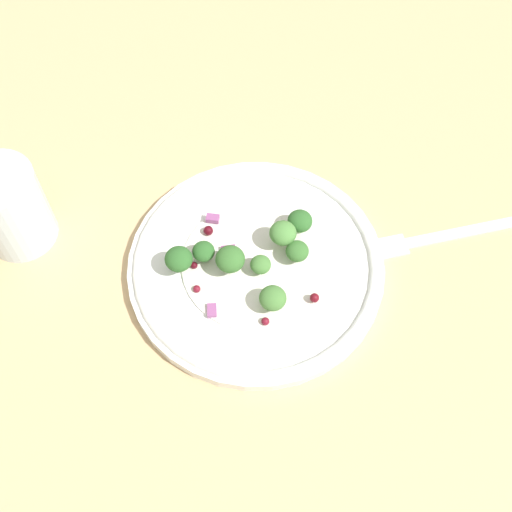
{
  "coord_description": "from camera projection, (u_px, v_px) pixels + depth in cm",
  "views": [
    {
      "loc": [
        -6.75,
        -30.56,
        59.15
      ],
      "look_at": [
        -2.82,
        2.31,
        2.7
      ],
      "focal_mm": 47.83,
      "sensor_mm": 36.0,
      "label": 1
    }
  ],
  "objects": [
    {
      "name": "broccoli_floret_5",
      "position": [
        284.0,
        233.0,
        0.66
      ],
      "size": [
        2.65,
        2.65,
        2.68
      ],
      "color": "#9EC684",
      "rests_on": "plate"
    },
    {
      "name": "onion_bit_1",
      "position": [
        213.0,
        218.0,
        0.69
      ],
      "size": [
        1.49,
        1.15,
        0.56
      ],
      "primitive_type": "cube",
      "rotation": [
        0.0,
        0.0,
        1.31
      ],
      "color": "#934C84",
      "rests_on": "plate"
    },
    {
      "name": "cranberry_5",
      "position": [
        314.0,
        298.0,
        0.64
      ],
      "size": [
        0.9,
        0.9,
        0.9
      ],
      "primitive_type": "sphere",
      "color": "maroon",
      "rests_on": "plate"
    },
    {
      "name": "broccoli_floret_3",
      "position": [
        273.0,
        299.0,
        0.63
      ],
      "size": [
        2.56,
        2.56,
        2.59
      ],
      "color": "#ADD18E",
      "rests_on": "plate"
    },
    {
      "name": "cranberry_4",
      "position": [
        197.0,
        292.0,
        0.65
      ],
      "size": [
        0.75,
        0.75,
        0.75
      ],
      "primitive_type": "sphere",
      "color": "maroon",
      "rests_on": "plate"
    },
    {
      "name": "broccoli_floret_7",
      "position": [
        297.0,
        251.0,
        0.66
      ],
      "size": [
        2.25,
        2.25,
        2.28
      ],
      "color": "#9EC684",
      "rests_on": "plate"
    },
    {
      "name": "broccoli_floret_2",
      "position": [
        261.0,
        265.0,
        0.65
      ],
      "size": [
        2.01,
        2.01,
        2.04
      ],
      "color": "#8EB77A",
      "rests_on": "plate"
    },
    {
      "name": "fork",
      "position": [
        448.0,
        235.0,
        0.7
      ],
      "size": [
        18.69,
        3.81,
        0.5
      ],
      "color": "silver",
      "rests_on": "ground_plane"
    },
    {
      "name": "broccoli_floret_6",
      "position": [
        204.0,
        252.0,
        0.66
      ],
      "size": [
        2.19,
        2.19,
        2.22
      ],
      "color": "#ADD18E",
      "rests_on": "plate"
    },
    {
      "name": "onion_bit_0",
      "position": [
        229.0,
        252.0,
        0.67
      ],
      "size": [
        1.43,
        1.36,
        0.38
      ],
      "primitive_type": "cube",
      "rotation": [
        0.0,
        0.0,
        0.03
      ],
      "color": "#843D75",
      "rests_on": "plate"
    },
    {
      "name": "water_glass",
      "position": [
        10.0,
        208.0,
        0.66
      ],
      "size": [
        7.14,
        7.14,
        9.2
      ],
      "primitive_type": "cylinder",
      "color": "silver",
      "rests_on": "ground_plane"
    },
    {
      "name": "ground_plane",
      "position": [
        287.0,
        292.0,
        0.68
      ],
      "size": [
        180.0,
        180.0,
        2.0
      ],
      "primitive_type": "cube",
      "color": "tan"
    },
    {
      "name": "broccoli_floret_4",
      "position": [
        179.0,
        259.0,
        0.65
      ],
      "size": [
        2.68,
        2.68,
        2.71
      ],
      "color": "#8EB77A",
      "rests_on": "plate"
    },
    {
      "name": "cranberry_1",
      "position": [
        260.0,
        261.0,
        0.66
      ],
      "size": [
        0.83,
        0.83,
        0.83
      ],
      "primitive_type": "sphere",
      "color": "maroon",
      "rests_on": "plate"
    },
    {
      "name": "cranberry_0",
      "position": [
        208.0,
        231.0,
        0.68
      ],
      "size": [
        0.98,
        0.98,
        0.98
      ],
      "primitive_type": "sphere",
      "color": "#4C0A14",
      "rests_on": "plate"
    },
    {
      "name": "broccoli_floret_0",
      "position": [
        230.0,
        259.0,
        0.64
      ],
      "size": [
        2.83,
        2.83,
        2.87
      ],
      "color": "#8EB77A",
      "rests_on": "plate"
    },
    {
      "name": "dressing_pool",
      "position": [
        256.0,
        263.0,
        0.67
      ],
      "size": [
        14.64,
        14.64,
        0.2
      ],
      "primitive_type": "cylinder",
      "color": "white",
      "rests_on": "plate"
    },
    {
      "name": "broccoli_floret_1",
      "position": [
        300.0,
        221.0,
        0.67
      ],
      "size": [
        2.48,
        2.48,
        2.51
      ],
      "color": "#8EB77A",
      "rests_on": "plate"
    },
    {
      "name": "cranberry_2",
      "position": [
        194.0,
        265.0,
        0.66
      ],
      "size": [
        0.72,
        0.72,
        0.72
      ],
      "primitive_type": "sphere",
      "color": "#4C0A14",
      "rests_on": "plate"
    },
    {
      "name": "onion_bit_2",
      "position": [
        212.0,
        311.0,
        0.64
      ],
      "size": [
        0.95,
        1.38,
        0.53
      ],
      "primitive_type": "cube",
      "rotation": [
        0.0,
        0.0,
        1.51
      ],
      "color": "#934C84",
      "rests_on": "plate"
    },
    {
      "name": "plate",
      "position": [
        256.0,
        265.0,
        0.67
      ],
      "size": [
        25.24,
        25.24,
        1.7
      ],
      "color": "white",
      "rests_on": "ground_plane"
    },
    {
      "name": "cranberry_3",
      "position": [
        265.0,
        321.0,
        0.63
      ],
      "size": [
        0.77,
        0.77,
        0.77
      ],
      "primitive_type": "sphere",
      "color": "maroon",
      "rests_on": "plate"
    }
  ]
}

